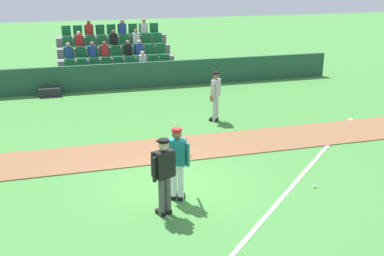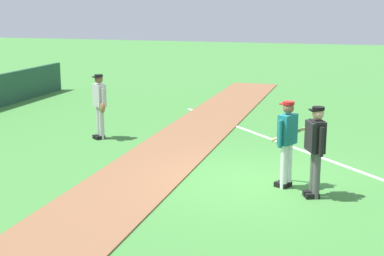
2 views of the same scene
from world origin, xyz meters
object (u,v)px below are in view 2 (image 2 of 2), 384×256
(umpire_home_plate, at_px, (315,147))
(runner_grey_jersey, at_px, (100,104))
(baseball, at_px, (314,146))
(batter_teal_jersey, at_px, (287,141))

(umpire_home_plate, height_order, runner_grey_jersey, same)
(runner_grey_jersey, relative_size, baseball, 23.78)
(batter_teal_jersey, distance_m, umpire_home_plate, 0.73)
(batter_teal_jersey, relative_size, umpire_home_plate, 1.00)
(runner_grey_jersey, distance_m, baseball, 5.79)
(baseball, bearing_deg, batter_teal_jersey, 174.78)
(batter_teal_jersey, distance_m, baseball, 3.54)
(umpire_home_plate, height_order, baseball, umpire_home_plate)
(batter_teal_jersey, xyz_separation_m, baseball, (3.40, -0.31, -0.93))
(umpire_home_plate, relative_size, baseball, 23.78)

